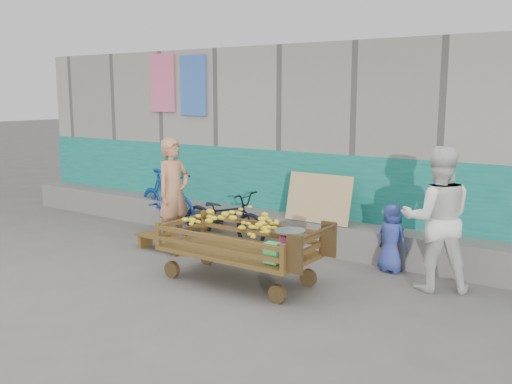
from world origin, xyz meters
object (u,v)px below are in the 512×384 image
Objects in this scene: vendor_man at (174,193)px; bicycle_dark at (224,217)px; bench at (163,240)px; child at (392,238)px; woman at (437,219)px; banana_cart at (236,234)px; bicycle_blue at (167,200)px.

vendor_man is 0.87m from bicycle_dark.
bench is 1.03m from bicycle_dark.
child is at bearing -74.37° from vendor_man.
vendor_man is 0.97× the size of woman.
child is 2.66m from bicycle_dark.
woman is at bearing 27.93° from banana_cart.
vendor_man is 3.81m from woman.
bicycle_dark is at bearing 13.86° from child.
bicycle_dark is (0.48, 0.61, -0.41)m from vendor_man.
banana_cart is 1.83m from bench.
child is (-0.67, 0.35, -0.40)m from woman.
woman reaches higher than child.
banana_cart is at bearing 58.25° from child.
banana_cart is 1.87m from bicycle_dark.
bench is at bearing -17.85° from woman.
bicycle_blue is at bearing 85.27° from bicycle_dark.
banana_cart is at bearing -104.97° from bicycle_blue.
bench is 1.01× the size of child.
banana_cart is 2.02m from child.
woman is (3.80, 0.33, 0.03)m from vendor_man.
bicycle_blue is (-0.84, 0.74, -0.31)m from vendor_man.
woman reaches higher than bicycle_dark.
banana_cart is at bearing -137.05° from bicycle_dark.
child is 3.97m from bicycle_blue.
vendor_man is (-0.02, 0.28, 0.65)m from bench.
bicycle_blue is (-0.86, 1.01, 0.34)m from bench.
vendor_man is at bearing 142.79° from bicycle_dark.
bicycle_blue is (-2.56, 1.51, -0.09)m from banana_cart.
woman is 3.37m from bicycle_dark.
bicycle_dark is (0.46, 0.89, 0.24)m from bench.
bicycle_blue is at bearing 130.20° from bench.
woman reaches higher than banana_cart.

